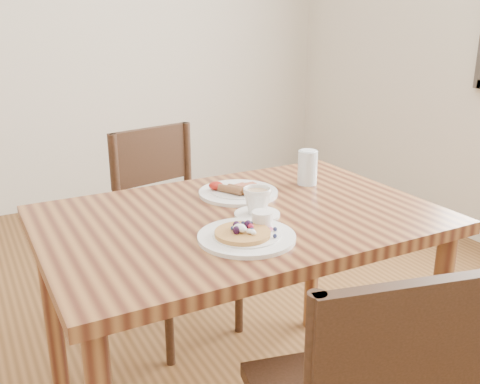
{
  "coord_description": "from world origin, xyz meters",
  "views": [
    {
      "loc": [
        -0.73,
        -1.36,
        1.34
      ],
      "look_at": [
        0.0,
        0.0,
        0.82
      ],
      "focal_mm": 40.0,
      "sensor_mm": 36.0,
      "label": 1
    }
  ],
  "objects": [
    {
      "name": "dining_table",
      "position": [
        0.0,
        0.0,
        0.65
      ],
      "size": [
        1.2,
        0.8,
        0.75
      ],
      "color": "brown",
      "rests_on": "ground"
    },
    {
      "name": "chair_far",
      "position": [
        0.01,
        0.64,
        0.49
      ],
      "size": [
        0.5,
        0.5,
        0.88
      ],
      "rotation": [
        0.0,
        0.0,
        3.36
      ],
      "color": "#391F14",
      "rests_on": "ground"
    },
    {
      "name": "pancake_plate",
      "position": [
        -0.07,
        -0.18,
        0.76
      ],
      "size": [
        0.27,
        0.27,
        0.06
      ],
      "color": "white",
      "rests_on": "dining_table"
    },
    {
      "name": "breakfast_plate",
      "position": [
        0.08,
        0.16,
        0.76
      ],
      "size": [
        0.27,
        0.27,
        0.04
      ],
      "color": "white",
      "rests_on": "dining_table"
    },
    {
      "name": "teacup_saucer",
      "position": [
        0.04,
        -0.04,
        0.79
      ],
      "size": [
        0.14,
        0.14,
        0.09
      ],
      "color": "white",
      "rests_on": "dining_table"
    },
    {
      "name": "water_glass",
      "position": [
        0.36,
        0.15,
        0.81
      ],
      "size": [
        0.07,
        0.07,
        0.12
      ],
      "primitive_type": "cylinder",
      "color": "silver",
      "rests_on": "dining_table"
    }
  ]
}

